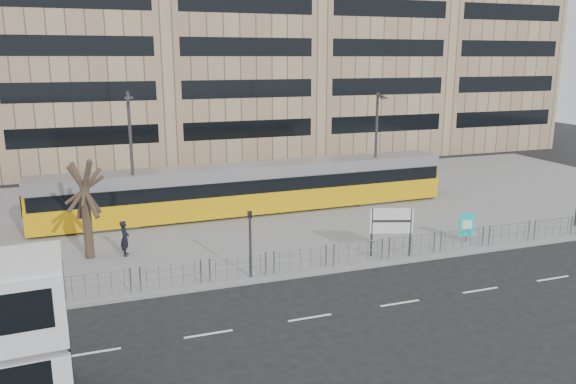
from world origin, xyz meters
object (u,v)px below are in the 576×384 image
object	(u,v)px
tram	(252,188)
pedestrian	(125,238)
ad_panel	(467,225)
station_sign	(392,223)
lamp_post_east	(376,144)
bare_tree	(81,156)
traffic_light_west	(250,235)
lamp_post_west	(132,155)

from	to	relation	value
tram	pedestrian	distance (m)	10.07
ad_panel	pedestrian	distance (m)	18.00
tram	station_sign	bearing A→B (deg)	-68.30
lamp_post_east	pedestrian	bearing A→B (deg)	-162.58
tram	bare_tree	distance (m)	11.92
ad_panel	pedestrian	size ratio (longest dim) A/B	0.87
tram	lamp_post_east	size ratio (longest dim) A/B	3.56
traffic_light_west	lamp_post_west	distance (m)	10.76
pedestrian	bare_tree	xyz separation A→B (m)	(-1.71, 0.23, 4.23)
lamp_post_west	lamp_post_east	world-z (taller)	lamp_post_west
tram	pedestrian	xyz separation A→B (m)	(-8.25, -5.74, -0.67)
lamp_post_west	ad_panel	bearing A→B (deg)	-27.31
pedestrian	ad_panel	bearing A→B (deg)	-92.75
traffic_light_west	bare_tree	bearing A→B (deg)	121.00
tram	traffic_light_west	world-z (taller)	tram
ad_panel	traffic_light_west	size ratio (longest dim) A/B	0.51
lamp_post_west	lamp_post_east	distance (m)	15.99
traffic_light_west	lamp_post_west	bearing A→B (deg)	91.44
bare_tree	lamp_post_west	bearing A→B (deg)	60.02
ad_panel	pedestrian	xyz separation A→B (m)	(-17.58, 3.87, -0.02)
tram	station_sign	world-z (taller)	tram
station_sign	lamp_post_east	size ratio (longest dim) A/B	0.33
tram	lamp_post_west	xyz separation A→B (m)	(-7.35, -0.99, 2.75)
bare_tree	ad_panel	bearing A→B (deg)	-12.01
ad_panel	bare_tree	distance (m)	20.16
station_sign	lamp_post_east	bearing A→B (deg)	84.72
lamp_post_east	tram	bearing A→B (deg)	177.05
tram	traffic_light_west	size ratio (longest dim) A/B	8.60
ad_panel	station_sign	bearing A→B (deg)	-158.85
tram	bare_tree	bearing A→B (deg)	-152.26
pedestrian	traffic_light_west	xyz separation A→B (m)	(5.19, -4.83, 1.07)
traffic_light_west	lamp_post_east	bearing A→B (deg)	18.19
traffic_light_west	lamp_post_west	xyz separation A→B (m)	(-4.30, 9.58, 2.35)
ad_panel	lamp_post_west	size ratio (longest dim) A/B	0.20
tram	ad_panel	world-z (taller)	tram
lamp_post_west	tram	bearing A→B (deg)	7.68
pedestrian	tram	bearing A→B (deg)	-45.50
traffic_light_west	lamp_post_west	world-z (taller)	lamp_post_west
tram	lamp_post_east	world-z (taller)	lamp_post_east
tram	lamp_post_east	distance (m)	9.00
pedestrian	lamp_post_east	size ratio (longest dim) A/B	0.24
bare_tree	tram	bearing A→B (deg)	28.94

